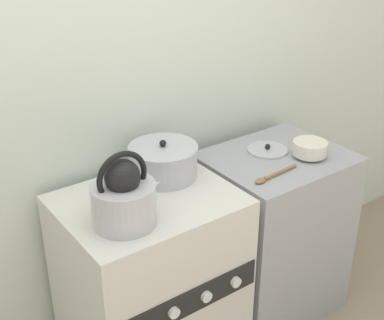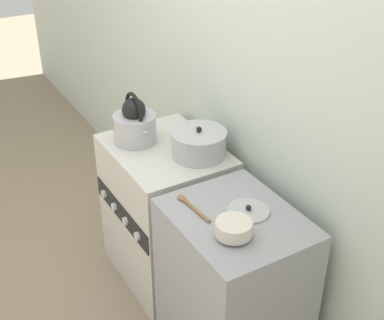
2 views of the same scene
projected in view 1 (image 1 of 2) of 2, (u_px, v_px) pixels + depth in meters
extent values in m
cube|color=silver|center=(98.00, 68.00, 2.06)|extent=(7.00, 0.06, 2.50)
cube|color=beige|center=(151.00, 286.00, 2.19)|extent=(0.66, 0.53, 0.83)
cube|color=black|center=(189.00, 303.00, 1.95)|extent=(0.63, 0.01, 0.11)
cylinder|color=silver|center=(174.00, 313.00, 1.90)|extent=(0.04, 0.02, 0.04)
cylinder|color=silver|center=(206.00, 297.00, 1.98)|extent=(0.04, 0.02, 0.04)
cylinder|color=silver|center=(236.00, 282.00, 2.05)|extent=(0.04, 0.02, 0.04)
cube|color=#99999E|center=(272.00, 233.00, 2.53)|extent=(0.61, 0.51, 0.82)
cylinder|color=#B2B2B7|center=(124.00, 204.00, 1.82)|extent=(0.22, 0.22, 0.15)
sphere|color=black|center=(122.00, 177.00, 1.77)|extent=(0.12, 0.12, 0.12)
torus|color=black|center=(122.00, 177.00, 1.78)|extent=(0.19, 0.02, 0.19)
cone|color=#B2B2B7|center=(150.00, 189.00, 1.87)|extent=(0.11, 0.05, 0.09)
cylinder|color=#B2B2B7|center=(163.00, 163.00, 2.14)|extent=(0.27, 0.27, 0.12)
cylinder|color=#B2B2B7|center=(163.00, 148.00, 2.11)|extent=(0.28, 0.28, 0.01)
sphere|color=black|center=(163.00, 143.00, 2.10)|extent=(0.03, 0.03, 0.03)
cylinder|color=beige|center=(309.00, 155.00, 2.34)|extent=(0.07, 0.07, 0.01)
cylinder|color=beige|center=(310.00, 148.00, 2.32)|extent=(0.15, 0.15, 0.06)
cylinder|color=#B2B2B7|center=(267.00, 150.00, 2.39)|extent=(0.18, 0.18, 0.01)
sphere|color=black|center=(268.00, 147.00, 2.38)|extent=(0.02, 0.02, 0.02)
cylinder|color=olive|center=(280.00, 172.00, 2.19)|extent=(0.18, 0.03, 0.02)
ellipsoid|color=olive|center=(260.00, 181.00, 2.13)|extent=(0.05, 0.04, 0.02)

